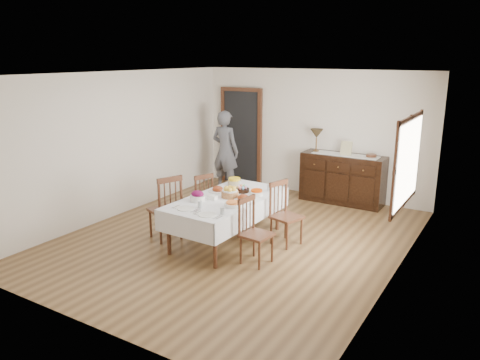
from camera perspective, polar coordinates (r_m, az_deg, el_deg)
The scene contains 26 objects.
ground at distance 7.64m, azimuth -0.39°, elevation -7.07°, with size 6.00×6.00×0.00m, color brown.
room_shell at distance 7.61m, azimuth 0.33°, elevation 5.72°, with size 5.02×6.02×2.65m.
dining_table at distance 7.30m, azimuth -1.64°, elevation -2.82°, with size 1.14×2.14×0.72m.
chair_left_near at distance 7.49m, azimuth -8.94°, elevation -3.30°, with size 0.58×0.58×1.07m.
chair_left_far at distance 8.09m, azimuth -4.82°, elevation -2.31°, with size 0.51×0.51×0.93m.
chair_right_near at distance 6.62m, azimuth 1.70°, elevation -6.17°, with size 0.43×0.43×0.95m.
chair_right_far at distance 7.30m, azimuth 5.41°, elevation -4.00°, with size 0.51×0.51×0.99m.
sideboard at distance 9.51m, azimuth 12.39°, elevation 0.17°, with size 1.63×0.59×0.98m.
person at distance 10.05m, azimuth -1.81°, elevation 3.87°, with size 0.58×0.37×1.86m, color #53555E.
bread_basket at distance 7.27m, azimuth -1.24°, elevation -1.54°, with size 0.27×0.27×0.18m.
egg_basket at distance 7.57m, azimuth 0.24°, elevation -1.15°, with size 0.24×0.24×0.11m.
ham_platter_a at distance 7.60m, azimuth -2.73°, elevation -1.20°, with size 0.31×0.31×0.11m.
ham_platter_b at distance 7.13m, azimuth 0.42°, elevation -2.25°, with size 0.29×0.29×0.11m.
beet_bowl at distance 7.12m, azimuth -5.19°, elevation -1.99°, with size 0.23×0.23×0.16m.
carrot_bowl at distance 7.39m, azimuth 2.04°, elevation -1.53°, with size 0.20×0.20×0.09m.
pineapple_bowl at distance 7.95m, azimuth -0.68°, elevation -0.21°, with size 0.23×0.23×0.13m.
casserole_dish at distance 6.85m, azimuth -0.88°, elevation -2.97°, with size 0.25×0.25×0.07m.
butter_dish at distance 7.17m, azimuth -3.39°, elevation -2.14°, with size 0.14×0.09×0.07m.
setting_left at distance 6.80m, azimuth -6.10°, elevation -3.30°, with size 0.42×0.31×0.10m.
setting_right at distance 6.51m, azimuth -3.41°, elevation -4.07°, with size 0.42×0.31×0.10m.
glass_far_a at distance 7.90m, azimuth -0.09°, elevation -0.42°, with size 0.06×0.06×0.09m.
glass_far_b at distance 7.62m, azimuth 3.55°, elevation -0.95°, with size 0.06×0.06×0.11m.
runner at distance 9.37m, azimuth 12.73°, elevation 3.01°, with size 1.30×0.35×0.01m.
table_lamp at distance 9.53m, azimuth 9.32°, elevation 5.53°, with size 0.26×0.26×0.46m.
picture_frame at distance 9.31m, azimuth 12.83°, elevation 3.78°, with size 0.22×0.08×0.28m.
deco_bowl at distance 9.28m, azimuth 15.71°, elevation 2.87°, with size 0.20×0.20×0.06m.
Camera 1 is at (3.73, -6.02, 2.87)m, focal length 35.00 mm.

